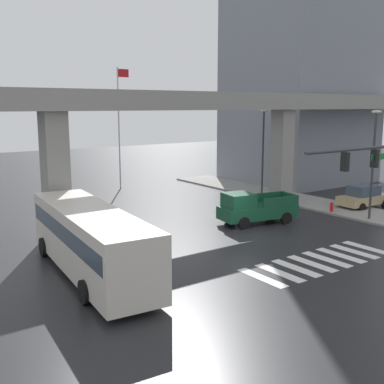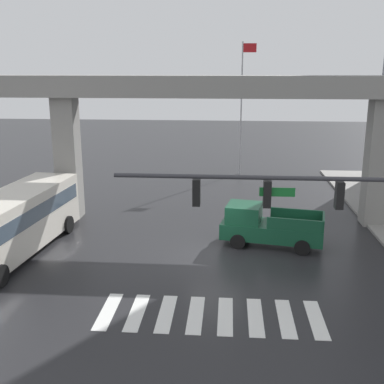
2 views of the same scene
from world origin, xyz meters
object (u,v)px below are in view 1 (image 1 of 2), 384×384
object	(u,v)px
pickup_truck	(254,209)
sedan_tan	(364,197)
flagpole	(120,120)
city_bus	(90,238)
fire_hydrant	(332,208)
street_lamp_mid_block	(263,142)
street_lamp_near_corner	(374,152)

from	to	relation	value
pickup_truck	sedan_tan	world-z (taller)	pickup_truck
sedan_tan	flagpole	size ratio (longest dim) A/B	0.40
pickup_truck	city_bus	bearing A→B (deg)	-167.89
city_bus	fire_hydrant	xyz separation A→B (m)	(18.73, 1.53, -1.29)
pickup_truck	street_lamp_mid_block	distance (m)	9.97
street_lamp_mid_block	flagpole	bearing A→B (deg)	126.55
city_bus	sedan_tan	size ratio (longest dim) A/B	2.52
sedan_tan	flagpole	world-z (taller)	flagpole
fire_hydrant	flagpole	world-z (taller)	flagpole
city_bus	street_lamp_mid_block	world-z (taller)	street_lamp_mid_block
city_bus	street_lamp_near_corner	bearing A→B (deg)	-3.60
city_bus	street_lamp_near_corner	world-z (taller)	street_lamp_near_corner
sedan_tan	street_lamp_mid_block	bearing A→B (deg)	112.59
pickup_truck	street_lamp_near_corner	bearing A→B (deg)	-29.53
pickup_truck	flagpole	size ratio (longest dim) A/B	0.49
sedan_tan	street_lamp_mid_block	xyz separation A→B (m)	(-3.15, 7.56, 3.70)
sedan_tan	fire_hydrant	distance (m)	3.57
sedan_tan	fire_hydrant	size ratio (longest dim) A/B	5.13
flagpole	street_lamp_near_corner	bearing A→B (deg)	-69.46
pickup_truck	street_lamp_near_corner	distance (m)	8.59
city_bus	street_lamp_mid_block	bearing A→B (deg)	25.22
street_lamp_mid_block	flagpole	xyz separation A→B (m)	(-7.73, 10.43, 1.68)
street_lamp_near_corner	flagpole	distance (m)	22.11
sedan_tan	flagpole	xyz separation A→B (m)	(-10.88, 18.00, 5.38)
pickup_truck	city_bus	distance (m)	12.64
fire_hydrant	flagpole	xyz separation A→B (m)	(-7.33, 17.91, 5.81)
pickup_truck	sedan_tan	xyz separation A→B (m)	(9.94, -1.20, -0.14)
pickup_truck	fire_hydrant	world-z (taller)	pickup_truck
pickup_truck	city_bus	xyz separation A→B (m)	(-12.33, -2.65, 0.73)
sedan_tan	street_lamp_near_corner	bearing A→B (deg)	-139.90
street_lamp_near_corner	street_lamp_mid_block	distance (m)	10.21
pickup_truck	street_lamp_mid_block	xyz separation A→B (m)	(6.80, 6.36, 3.57)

